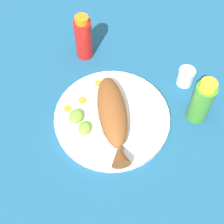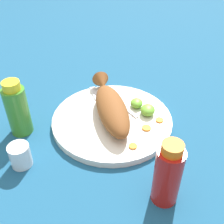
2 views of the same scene
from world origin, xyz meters
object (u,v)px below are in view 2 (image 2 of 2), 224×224
(main_plate, at_px, (112,120))
(fried_fish, at_px, (111,106))
(hot_sauce_bottle_red, at_px, (168,174))
(hot_sauce_bottle_green, at_px, (17,109))
(salt_cup, at_px, (20,157))
(fork_far, at_px, (114,99))
(fork_near, at_px, (99,101))

(main_plate, bearing_deg, fried_fish, -156.99)
(main_plate, relative_size, hot_sauce_bottle_red, 2.11)
(hot_sauce_bottle_green, bearing_deg, salt_cup, 23.77)
(hot_sauce_bottle_green, xyz_separation_m, salt_cup, (0.11, 0.05, -0.05))
(fork_far, bearing_deg, main_plate, 139.74)
(fried_fish, bearing_deg, hot_sauce_bottle_red, 10.52)
(hot_sauce_bottle_red, distance_m, salt_cup, 0.33)
(main_plate, bearing_deg, hot_sauce_bottle_green, -72.36)
(main_plate, relative_size, fork_far, 2.30)
(hot_sauce_bottle_red, bearing_deg, fried_fish, -146.47)
(fork_far, relative_size, salt_cup, 2.50)
(fork_far, bearing_deg, fork_near, 68.00)
(fried_fish, bearing_deg, salt_cup, -64.55)
(fried_fish, bearing_deg, fork_far, 158.52)
(salt_cup, bearing_deg, fork_far, 147.13)
(fork_near, relative_size, fork_far, 1.20)
(fried_fish, height_order, fork_far, fried_fish)
(fork_near, relative_size, hot_sauce_bottle_green, 1.11)
(fried_fish, relative_size, hot_sauce_bottle_green, 1.82)
(hot_sauce_bottle_red, bearing_deg, fork_near, -145.03)
(fork_near, bearing_deg, fork_far, -93.99)
(main_plate, bearing_deg, fork_near, -142.45)
(salt_cup, bearing_deg, fried_fish, 138.46)
(fried_fish, xyz_separation_m, fork_near, (-0.05, -0.04, -0.03))
(hot_sauce_bottle_green, relative_size, salt_cup, 2.69)
(fork_far, distance_m, hot_sauce_bottle_red, 0.35)
(main_plate, bearing_deg, hot_sauce_bottle_red, 34.15)
(hot_sauce_bottle_red, bearing_deg, hot_sauce_bottle_green, -111.00)
(fried_fish, distance_m, fork_near, 0.07)
(fried_fish, height_order, hot_sauce_bottle_red, hot_sauce_bottle_red)
(fork_far, bearing_deg, hot_sauce_bottle_red, 161.60)
(main_plate, bearing_deg, fork_far, -174.62)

